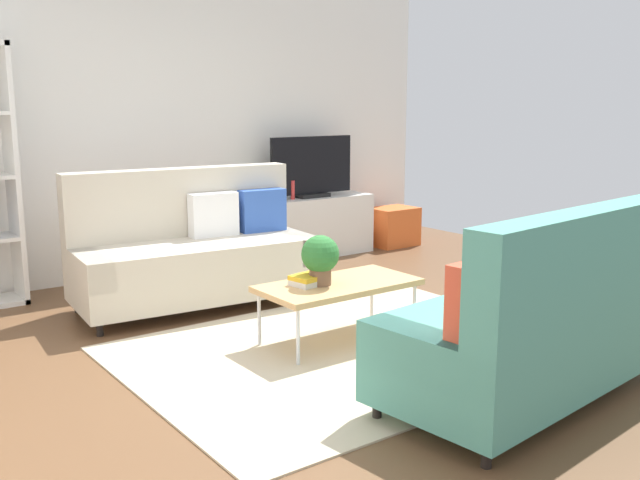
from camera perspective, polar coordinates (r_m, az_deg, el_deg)
The scene contains 15 objects.
ground_plane at distance 4.89m, azimuth 1.13°, elevation -8.54°, with size 7.68×7.68×0.00m, color brown.
wall_far at distance 7.04m, azimuth -13.04°, elevation 9.21°, with size 6.40×0.12×2.90m, color white.
area_rug at distance 4.83m, azimuth 2.48°, elevation -8.74°, with size 2.90×2.20×0.01m, color beige.
couch_beige at distance 5.86m, azimuth -10.00°, elevation -0.87°, with size 1.97×1.01×1.10m.
couch_green at distance 4.12m, azimuth 17.11°, elevation -6.28°, with size 1.98×1.03×1.10m.
coffee_table at distance 4.89m, azimuth 1.50°, elevation -3.72°, with size 1.10×0.56×0.42m.
tv_console at distance 7.64m, azimuth -0.75°, elevation 1.09°, with size 1.40×0.44×0.64m, color silver.
tv at distance 7.54m, azimuth -0.67°, elevation 5.80°, with size 1.00×0.20×0.64m.
storage_trunk at distance 8.26m, azimuth 5.86°, elevation 1.08°, with size 0.52×0.40×0.44m, color orange.
potted_plant at distance 4.78m, azimuth 0.02°, elevation -1.37°, with size 0.26×0.26×0.34m.
table_book_0 at distance 4.82m, azimuth -0.84°, elevation -3.36°, with size 0.24×0.18×0.04m, color silver.
table_book_1 at distance 4.82m, azimuth -0.85°, elevation -2.96°, with size 0.24×0.18×0.03m, color gold.
vase_0 at distance 7.30m, azimuth -4.69°, elevation 3.76°, with size 0.08×0.08×0.16m, color #33B29E.
vase_1 at distance 7.37m, azimuth -3.77°, elevation 3.88°, with size 0.12×0.12×0.17m, color silver.
bottle_0 at distance 7.40m, azimuth -2.20°, elevation 4.02°, with size 0.04×0.04×0.20m, color red.
Camera 1 is at (-2.82, -3.65, 1.64)m, focal length 40.00 mm.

